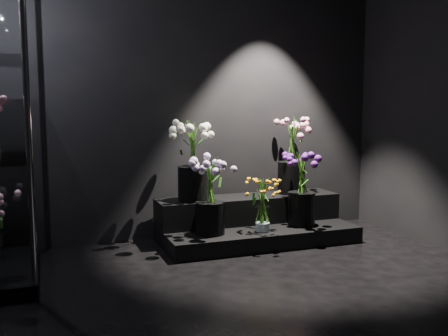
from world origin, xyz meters
TOP-DOWN VIEW (x-y plane):
  - floor at (0.00, 0.00)m, footprint 4.00×4.00m
  - wall_back at (0.00, 2.00)m, footprint 4.00×0.00m
  - display_riser at (0.55, 1.65)m, footprint 1.78×0.79m
  - bouquet_orange_bells at (0.51, 1.34)m, footprint 0.32×0.32m
  - bouquet_lilac at (0.05, 1.42)m, footprint 0.36×0.36m
  - bouquet_purple at (0.95, 1.43)m, footprint 0.39×0.39m
  - bouquet_cream_roses at (-0.01, 1.73)m, footprint 0.51×0.51m
  - bouquet_pink_roses at (1.00, 1.74)m, footprint 0.43×0.43m

SIDE VIEW (x-z plane):
  - floor at x=0.00m, z-range 0.00..0.00m
  - display_riser at x=0.55m, z-range -0.03..0.36m
  - bouquet_orange_bells at x=0.51m, z-range 0.16..0.65m
  - bouquet_purple at x=0.95m, z-range 0.17..0.86m
  - bouquet_lilac at x=0.05m, z-range 0.19..0.86m
  - bouquet_cream_roses at x=-0.01m, z-range 0.44..1.16m
  - bouquet_pink_roses at x=1.00m, z-range 0.43..1.18m
  - wall_back at x=0.00m, z-range -0.60..3.40m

